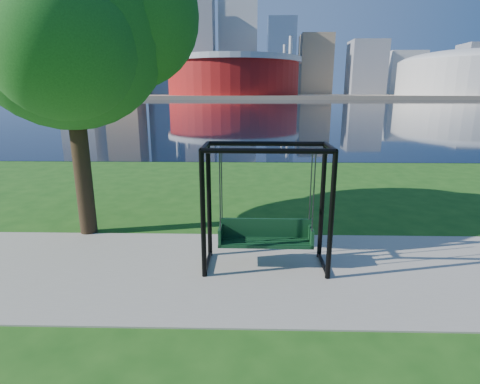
{
  "coord_description": "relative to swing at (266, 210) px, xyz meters",
  "views": [
    {
      "loc": [
        0.22,
        -7.58,
        3.58
      ],
      "look_at": [
        0.03,
        0.0,
        1.57
      ],
      "focal_mm": 28.0,
      "sensor_mm": 36.0,
      "label": 1
    }
  ],
  "objects": [
    {
      "name": "stadium",
      "position": [
        -10.57,
        235.27,
        12.97
      ],
      "size": [
        83.0,
        83.0,
        32.0
      ],
      "color": "maroon",
      "rests_on": "far_bank"
    },
    {
      "name": "arena",
      "position": [
        134.43,
        235.27,
        14.61
      ],
      "size": [
        84.0,
        84.0,
        26.56
      ],
      "color": "beige",
      "rests_on": "far_bank"
    },
    {
      "name": "ground",
      "position": [
        -0.57,
        0.27,
        -1.26
      ],
      "size": [
        900.0,
        900.0,
        0.0
      ],
      "primitive_type": "plane",
      "color": "#1E5114",
      "rests_on": "ground"
    },
    {
      "name": "swing",
      "position": [
        0.0,
        0.0,
        0.0
      ],
      "size": [
        2.56,
        1.13,
        2.61
      ],
      "rotation": [
        0.0,
        0.0,
        -0.01
      ],
      "color": "black",
      "rests_on": "ground"
    },
    {
      "name": "path",
      "position": [
        -0.57,
        -0.23,
        -1.25
      ],
      "size": [
        120.0,
        4.0,
        0.03
      ],
      "primitive_type": "cube",
      "color": "#9E937F",
      "rests_on": "ground"
    },
    {
      "name": "far_bank",
      "position": [
        -0.57,
        306.27,
        -0.26
      ],
      "size": [
        900.0,
        228.0,
        2.0
      ],
      "primitive_type": "cube",
      "color": "#937F60",
      "rests_on": "ground"
    },
    {
      "name": "skyline",
      "position": [
        -4.84,
        319.67,
        34.63
      ],
      "size": [
        392.0,
        66.0,
        96.5
      ],
      "color": "gray",
      "rests_on": "far_bank"
    },
    {
      "name": "river",
      "position": [
        -0.57,
        102.27,
        -1.25
      ],
      "size": [
        900.0,
        180.0,
        0.02
      ],
      "primitive_type": "cube",
      "color": "black",
      "rests_on": "ground"
    },
    {
      "name": "park_tree",
      "position": [
        -4.62,
        1.92,
        3.89
      ],
      "size": [
        5.97,
        5.39,
        7.41
      ],
      "color": "black",
      "rests_on": "ground"
    }
  ]
}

